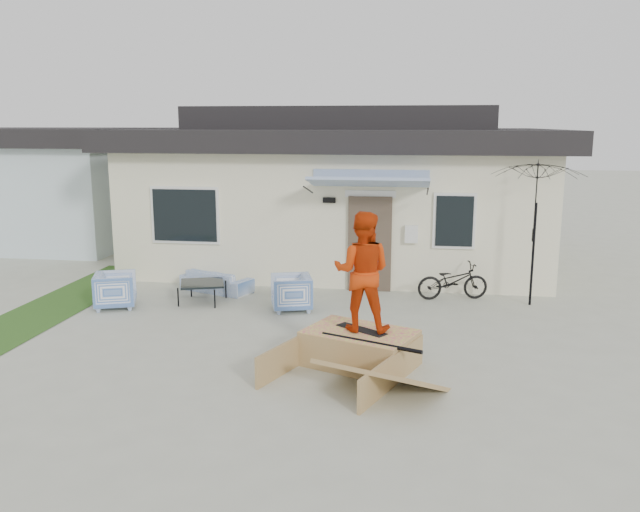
# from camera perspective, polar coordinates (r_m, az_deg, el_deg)

# --- Properties ---
(ground) EXTENTS (90.00, 90.00, 0.00)m
(ground) POSITION_cam_1_polar(r_m,az_deg,el_deg) (10.39, -3.16, -8.98)
(ground) COLOR #A9AC99
(ground) RESTS_ON ground
(grass_strip) EXTENTS (1.40, 8.00, 0.01)m
(grass_strip) POSITION_cam_1_polar(r_m,az_deg,el_deg) (14.07, -22.68, -4.34)
(grass_strip) COLOR #28501B
(grass_strip) RESTS_ON ground
(house) EXTENTS (10.80, 8.49, 4.10)m
(house) POSITION_cam_1_polar(r_m,az_deg,el_deg) (17.71, 2.04, 6.04)
(house) COLOR #EDE7BF
(house) RESTS_ON ground
(neighbor_house) EXTENTS (8.60, 7.60, 3.50)m
(neighbor_house) POSITION_cam_1_polar(r_m,az_deg,el_deg) (23.26, -24.12, 5.98)
(neighbor_house) COLOR silver
(neighbor_house) RESTS_ON ground
(loveseat) EXTENTS (1.68, 1.05, 0.63)m
(loveseat) POSITION_cam_1_polar(r_m,az_deg,el_deg) (14.50, -9.06, -1.84)
(loveseat) COLOR #406CB9
(loveseat) RESTS_ON ground
(armchair_left) EXTENTS (0.95, 0.98, 0.79)m
(armchair_left) POSITION_cam_1_polar(r_m,az_deg,el_deg) (13.66, -17.53, -2.73)
(armchair_left) COLOR #406CB9
(armchair_left) RESTS_ON ground
(armchair_right) EXTENTS (0.90, 0.93, 0.78)m
(armchair_right) POSITION_cam_1_polar(r_m,az_deg,el_deg) (12.88, -2.55, -3.07)
(armchair_right) COLOR #406CB9
(armchair_right) RESTS_ON ground
(coffee_table) EXTENTS (1.10, 1.10, 0.42)m
(coffee_table) POSITION_cam_1_polar(r_m,az_deg,el_deg) (13.68, -10.28, -3.15)
(coffee_table) COLOR black
(coffee_table) RESTS_ON ground
(bicycle) EXTENTS (1.58, 0.87, 0.96)m
(bicycle) POSITION_cam_1_polar(r_m,az_deg,el_deg) (13.91, 11.59, -1.82)
(bicycle) COLOR black
(bicycle) RESTS_ON ground
(patio_umbrella) EXTENTS (2.03, 1.91, 2.20)m
(patio_umbrella) POSITION_cam_1_polar(r_m,az_deg,el_deg) (13.65, 18.38, 3.00)
(patio_umbrella) COLOR black
(patio_umbrella) RESTS_ON ground
(skate_ramp) EXTENTS (2.27, 2.57, 0.53)m
(skate_ramp) POSITION_cam_1_polar(r_m,az_deg,el_deg) (10.06, 3.50, -8.07)
(skate_ramp) COLOR #9C7A48
(skate_ramp) RESTS_ON ground
(skateboard) EXTENTS (0.83, 0.68, 0.05)m
(skateboard) POSITION_cam_1_polar(r_m,az_deg,el_deg) (10.01, 3.66, -6.40)
(skateboard) COLOR black
(skateboard) RESTS_ON skate_ramp
(skater) EXTENTS (0.93, 0.74, 1.82)m
(skater) POSITION_cam_1_polar(r_m,az_deg,el_deg) (9.76, 3.73, -1.16)
(skater) COLOR red
(skater) RESTS_ON skateboard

